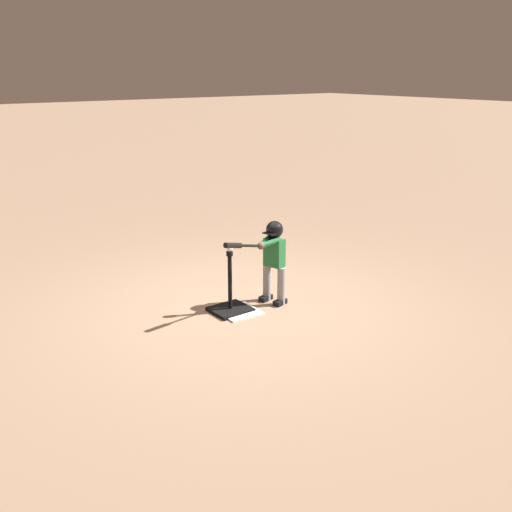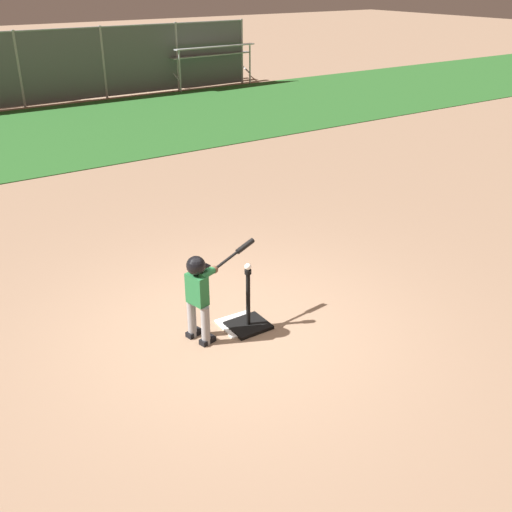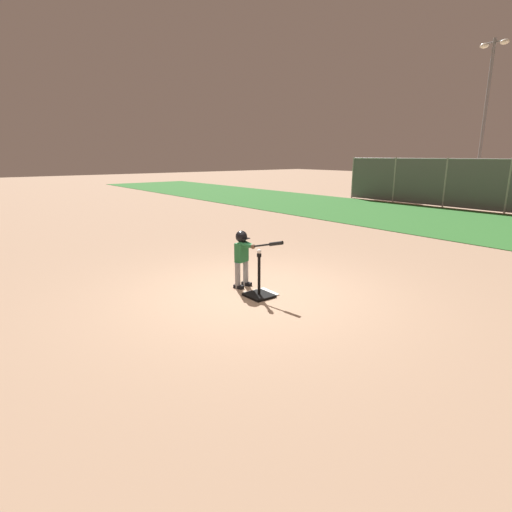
{
  "view_description": "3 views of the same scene",
  "coord_description": "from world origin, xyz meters",
  "views": [
    {
      "loc": [
        3.86,
        5.35,
        2.74
      ],
      "look_at": [
        -0.22,
        -0.01,
        0.61
      ],
      "focal_mm": 42.0,
      "sensor_mm": 36.0,
      "label": 1
    },
    {
      "loc": [
        -3.02,
        -4.91,
        3.69
      ],
      "look_at": [
        0.22,
        -0.08,
        0.91
      ],
      "focal_mm": 42.0,
      "sensor_mm": 36.0,
      "label": 2
    },
    {
      "loc": [
        5.04,
        -3.97,
        2.29
      ],
      "look_at": [
        -0.32,
        0.3,
        0.55
      ],
      "focal_mm": 28.0,
      "sensor_mm": 36.0,
      "label": 3
    }
  ],
  "objects": [
    {
      "name": "batting_tee",
      "position": [
        0.15,
        -0.01,
        0.1
      ],
      "size": [
        0.44,
        0.4,
        0.73
      ],
      "color": "black",
      "rests_on": "ground_plane"
    },
    {
      "name": "batter_child",
      "position": [
        -0.4,
        0.08,
        0.64
      ],
      "size": [
        0.96,
        0.4,
        1.02
      ],
      "color": "gray",
      "rests_on": "ground_plane"
    },
    {
      "name": "ground_plane",
      "position": [
        0.0,
        0.0,
        0.0
      ],
      "size": [
        90.0,
        90.0,
        0.0
      ],
      "primitive_type": "plane",
      "color": "#93755B"
    },
    {
      "name": "grass_outfield_strip",
      "position": [
        0.0,
        10.24,
        0.01
      ],
      "size": [
        56.0,
        6.77,
        0.02
      ],
      "primitive_type": "cube",
      "color": "#286026",
      "rests_on": "ground_plane"
    },
    {
      "name": "home_plate",
      "position": [
        0.1,
        0.08,
        0.01
      ],
      "size": [
        0.46,
        0.46,
        0.02
      ],
      "primitive_type": "cube",
      "rotation": [
        0.0,
        0.0,
        -0.05
      ],
      "color": "white",
      "rests_on": "ground_plane"
    },
    {
      "name": "baseball",
      "position": [
        0.15,
        -0.01,
        0.77
      ],
      "size": [
        0.07,
        0.07,
        0.07
      ],
      "primitive_type": "sphere",
      "color": "white",
      "rests_on": "batting_tee"
    },
    {
      "name": "bleachers_far_right",
      "position": [
        7.66,
        14.73,
        0.69
      ],
      "size": [
        3.28,
        2.7,
        1.4
      ],
      "color": "#ADAFB7",
      "rests_on": "ground_plane"
    }
  ]
}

